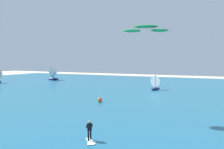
% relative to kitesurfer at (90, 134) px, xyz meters
% --- Properties ---
extents(ocean, '(160.00, 90.00, 0.10)m').
position_rel_kitesurfer_xyz_m(ocean, '(1.38, 32.31, -0.65)').
color(ocean, '#1E607F').
rests_on(ocean, ground).
extents(kitesurfer, '(1.71, 1.84, 1.67)m').
position_rel_kitesurfer_xyz_m(kitesurfer, '(0.00, 0.00, 0.00)').
color(kitesurfer, white).
rests_on(kitesurfer, ocean).
extents(kite, '(5.32, 3.09, 0.77)m').
position_rel_kitesurfer_xyz_m(kite, '(1.14, 9.97, 9.47)').
color(kite, '#198C3F').
extents(sailboat_far_left, '(4.37, 3.70, 5.13)m').
position_rel_kitesurfer_xyz_m(sailboat_far_left, '(-42.72, 47.18, 1.75)').
color(sailboat_far_left, navy).
rests_on(sailboat_far_left, ocean).
extents(sailboat_near_shore, '(2.79, 3.15, 3.54)m').
position_rel_kitesurfer_xyz_m(sailboat_near_shore, '(-5.95, 36.92, 1.02)').
color(sailboat_near_shore, navy).
rests_on(sailboat_near_shore, ocean).
extents(marker_buoy, '(0.71, 0.71, 0.71)m').
position_rel_kitesurfer_xyz_m(marker_buoy, '(-8.94, 17.18, -0.25)').
color(marker_buoy, '#E55919').
rests_on(marker_buoy, ocean).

